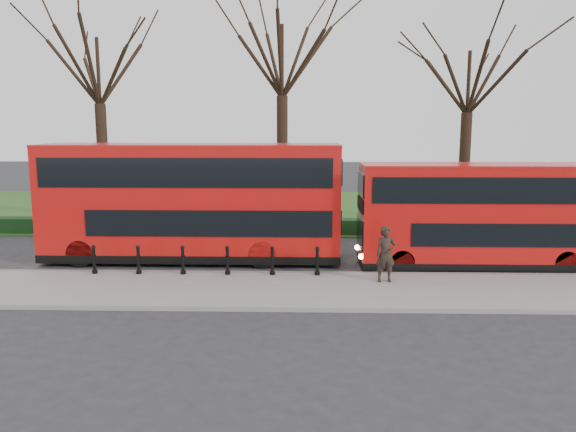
{
  "coord_description": "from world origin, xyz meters",
  "views": [
    {
      "loc": [
        3.13,
        -21.04,
        5.6
      ],
      "look_at": [
        2.57,
        0.5,
        2.0
      ],
      "focal_mm": 35.0,
      "sensor_mm": 36.0,
      "label": 1
    }
  ],
  "objects_px": {
    "bollard_row": "(205,261)",
    "bus_rear": "(492,216)",
    "pedestrian": "(386,254)",
    "bus_lead": "(192,203)"
  },
  "relations": [
    {
      "from": "bus_lead",
      "to": "pedestrian",
      "type": "height_order",
      "value": "bus_lead"
    },
    {
      "from": "bollard_row",
      "to": "bus_lead",
      "type": "xyz_separation_m",
      "value": [
        -0.96,
        2.67,
        1.74
      ]
    },
    {
      "from": "bollard_row",
      "to": "bus_rear",
      "type": "xyz_separation_m",
      "value": [
        10.82,
        1.79,
        1.38
      ]
    },
    {
      "from": "bus_rear",
      "to": "pedestrian",
      "type": "relative_size",
      "value": 5.23
    },
    {
      "from": "bollard_row",
      "to": "pedestrian",
      "type": "relative_size",
      "value": 4.27
    },
    {
      "from": "bus_rear",
      "to": "pedestrian",
      "type": "distance_m",
      "value": 5.21
    },
    {
      "from": "bollard_row",
      "to": "bus_rear",
      "type": "height_order",
      "value": "bus_rear"
    },
    {
      "from": "bollard_row",
      "to": "bus_lead",
      "type": "height_order",
      "value": "bus_lead"
    },
    {
      "from": "bollard_row",
      "to": "bus_rear",
      "type": "distance_m",
      "value": 11.06
    },
    {
      "from": "bus_lead",
      "to": "bus_rear",
      "type": "xyz_separation_m",
      "value": [
        11.78,
        -0.88,
        -0.36
      ]
    }
  ]
}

